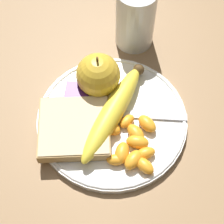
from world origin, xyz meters
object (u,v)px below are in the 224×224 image
at_px(jam_packet, 78,94).
at_px(fork, 113,114).
at_px(apple, 98,75).
at_px(banana, 116,109).
at_px(juice_glass, 135,19).
at_px(plate, 112,120).
at_px(bread_slice, 74,128).

bearing_deg(jam_packet, fork, -22.75).
height_order(apple, banana, apple).
xyz_separation_m(apple, banana, (0.03, -0.05, -0.02)).
relative_size(juice_glass, banana, 0.61).
relative_size(juice_glass, apple, 1.44).
xyz_separation_m(plate, fork, (0.00, 0.01, 0.01)).
bearing_deg(juice_glass, bread_slice, -110.15).
bearing_deg(jam_packet, juice_glass, 60.65).
bearing_deg(jam_packet, apple, 36.26).
bearing_deg(bread_slice, jam_packet, 94.44).
xyz_separation_m(plate, jam_packet, (-0.06, 0.03, 0.01)).
xyz_separation_m(banana, bread_slice, (-0.06, -0.04, -0.01)).
height_order(plate, jam_packet, jam_packet).
relative_size(juice_glass, bread_slice, 0.94).
bearing_deg(bread_slice, apple, 72.92).
relative_size(juice_glass, fork, 0.58).
height_order(juice_glass, banana, juice_glass).
xyz_separation_m(juice_glass, jam_packet, (-0.08, -0.14, -0.03)).
distance_m(plate, fork, 0.01).
xyz_separation_m(apple, jam_packet, (-0.03, -0.02, -0.02)).
distance_m(banana, jam_packet, 0.07).
bearing_deg(banana, fork, 173.10).
xyz_separation_m(plate, apple, (-0.03, 0.05, 0.04)).
relative_size(apple, banana, 0.42).
height_order(apple, fork, apple).
bearing_deg(juice_glass, fork, -96.68).
distance_m(juice_glass, fork, 0.17).
xyz_separation_m(banana, fork, (-0.00, 0.00, -0.01)).
xyz_separation_m(plate, bread_slice, (-0.05, -0.03, 0.02)).
distance_m(plate, apple, 0.07).
distance_m(bread_slice, fork, 0.07).
relative_size(fork, jam_packet, 5.17).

